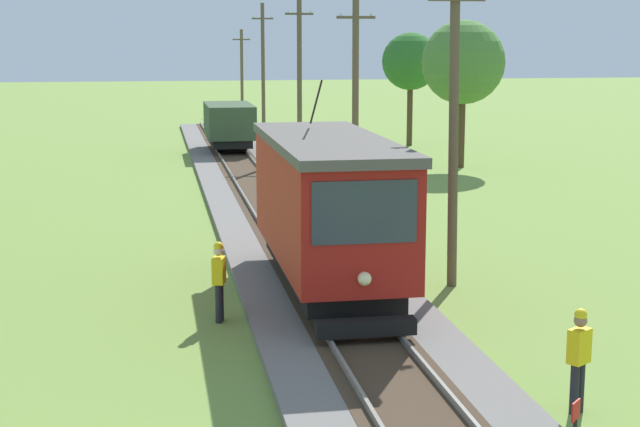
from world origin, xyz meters
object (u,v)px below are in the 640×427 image
Objects in this scene: track_worker at (579,356)px; tree_right_near at (463,63)px; utility_pole_mid at (355,98)px; utility_pole_far at (299,76)px; second_worker at (219,278)px; freight_car at (229,124)px; utility_pole_distant at (263,66)px; red_tram at (328,206)px; utility_pole_horizon at (242,70)px; utility_pole_near_tram at (454,122)px; tree_left_near at (411,62)px.

tree_right_near is at bearing -47.30° from track_worker.
utility_pole_mid is 0.94× the size of utility_pole_far.
tree_right_near is (7.14, -3.90, 0.73)m from utility_pole_far.
utility_pole_far is 27.94m from second_worker.
utility_pole_distant is at bearing 75.16° from freight_car.
red_tram is at bearing -94.50° from utility_pole_distant.
utility_pole_horizon is 3.75× the size of second_worker.
utility_pole_far is 1.19× the size of tree_right_near.
utility_pole_near_tram is 7.07m from second_worker.
track_worker is 8.25m from second_worker.
tree_left_near reaches higher than track_worker.
freight_car is at bearing -104.84° from utility_pole_distant.
tree_left_near reaches higher than red_tram.
utility_pole_horizon is at bearing 83.20° from freight_car.
tree_right_near is (7.14, 9.42, 0.97)m from utility_pole_mid.
tree_right_near reaches higher than track_worker.
utility_pole_distant is at bearing 110.03° from tree_right_near.
utility_pole_far is at bearing -33.60° from track_worker.
utility_pole_mid is 11.86m from tree_right_near.
tree_right_near is (10.39, -7.35, 3.37)m from freight_car.
utility_pole_mid reaches higher than utility_pole_horizon.
utility_pole_far reaches higher than tree_right_near.
utility_pole_near_tram is 31.24m from tree_left_near.
second_worker is at bearing -113.27° from utility_pole_mid.
utility_pole_distant is 1.30× the size of tree_left_near.
second_worker is 0.28× the size of tree_left_near.
tree_right_near reaches higher than red_tram.
tree_right_near is (7.14, 20.96, 0.85)m from utility_pole_near_tram.
utility_pole_near_tram reaches higher than track_worker.
utility_pole_mid is 20.22m from track_worker.
red_tram is at bearing -108.56° from tree_left_near.
utility_pole_mid reaches higher than second_worker.
red_tram is 12.71m from utility_pole_mid.
utility_pole_far reaches higher than tree_left_near.
utility_pole_near_tram is 4.47× the size of second_worker.
second_worker is 26.94m from tree_right_near.
red_tram reaches higher than freight_car.
utility_pole_horizon reaches higher than second_worker.
track_worker is at bearing -101.16° from tree_left_near.
tree_right_near is at bearing -35.28° from freight_car.
tree_left_near is (7.18, 30.40, 0.64)m from utility_pole_near_tram.
utility_pole_near_tram is 0.96× the size of utility_pole_distant.
utility_pole_distant is at bearing 125.25° from tree_left_near.
second_worker is at bearing 8.61° from track_worker.
tree_left_near is at bearing -95.60° from second_worker.
freight_car is at bearing -28.47° from track_worker.
utility_pole_mid is (-0.00, 11.54, -0.12)m from utility_pole_near_tram.
utility_pole_horizon is at bearing 101.67° from tree_right_near.
utility_pole_far is 9.08m from tree_left_near.
tree_left_near is (13.11, 32.66, 3.74)m from second_worker.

